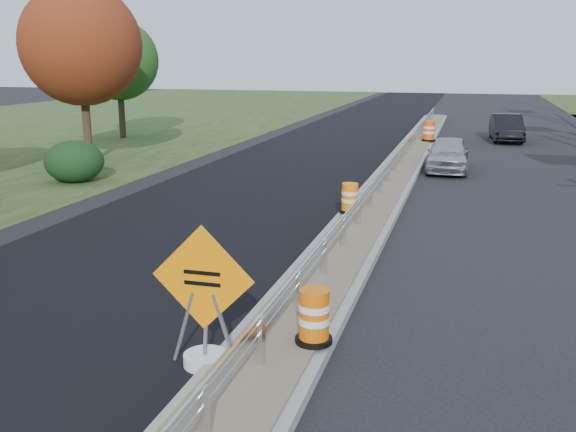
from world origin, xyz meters
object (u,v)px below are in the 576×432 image
(barrel_median_far, at_px, (429,131))
(car_dark_mid, at_px, (507,128))
(barrel_median_mid, at_px, (350,199))
(caution_sign, at_px, (205,331))
(barrel_median_near, at_px, (314,317))
(car_silver, at_px, (448,154))

(barrel_median_far, bearing_deg, car_dark_mid, 38.18)
(car_dark_mid, bearing_deg, barrel_median_mid, -107.85)
(caution_sign, relative_size, barrel_median_near, 2.55)
(barrel_median_far, height_order, car_dark_mid, car_dark_mid)
(car_silver, distance_m, car_dark_mid, 10.83)
(barrel_median_mid, relative_size, car_silver, 0.21)
(car_silver, xyz_separation_m, car_dark_mid, (2.63, 10.50, 0.03))
(barrel_median_near, relative_size, car_dark_mid, 0.19)
(caution_sign, distance_m, car_dark_mid, 28.98)
(barrel_median_near, xyz_separation_m, car_silver, (1.25, 17.26, 0.04))
(barrel_median_far, bearing_deg, caution_sign, -93.26)
(barrel_median_near, xyz_separation_m, barrel_median_far, (-0.00, 24.71, 0.09))
(barrel_median_near, bearing_deg, barrel_median_far, 90.00)
(car_silver, bearing_deg, car_dark_mid, 75.53)
(caution_sign, bearing_deg, barrel_median_far, 86.12)
(barrel_median_near, distance_m, car_silver, 17.30)
(barrel_median_near, distance_m, car_dark_mid, 28.03)
(barrel_median_near, relative_size, car_silver, 0.21)
(barrel_median_mid, bearing_deg, barrel_median_far, 86.47)
(car_silver, bearing_deg, barrel_median_far, 99.14)
(caution_sign, height_order, car_silver, caution_sign)
(barrel_median_near, bearing_deg, car_silver, 85.86)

